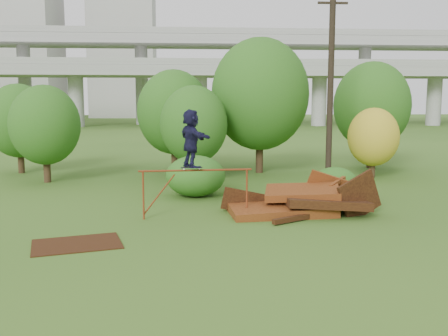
{
  "coord_description": "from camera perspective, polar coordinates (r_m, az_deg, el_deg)",
  "views": [
    {
      "loc": [
        -2.06,
        -14.62,
        3.87
      ],
      "look_at": [
        -0.8,
        2.0,
        1.6
      ],
      "focal_mm": 40.0,
      "sensor_mm": 36.0,
      "label": 1
    }
  ],
  "objects": [
    {
      "name": "building_right",
      "position": [
        117.89,
        -11.39,
        12.54
      ],
      "size": [
        14.0,
        14.0,
        28.0
      ],
      "primitive_type": "cube",
      "color": "#9E9E99",
      "rests_on": "ground"
    },
    {
      "name": "tree_4",
      "position": [
        26.04,
        16.7,
        3.4
      ],
      "size": [
        2.54,
        2.54,
        3.51
      ],
      "color": "black",
      "rests_on": "ground"
    },
    {
      "name": "tree_3",
      "position": [
        26.66,
        4.14,
        8.39
      ],
      "size": [
        5.15,
        5.15,
        7.14
      ],
      "color": "black",
      "rests_on": "ground"
    },
    {
      "name": "shrub_left",
      "position": [
        20.15,
        -3.28,
        -0.92
      ],
      "size": [
        2.41,
        2.23,
        1.67
      ],
      "primitive_type": "ellipsoid",
      "color": "#225617",
      "rests_on": "ground"
    },
    {
      "name": "tree_0",
      "position": [
        24.89,
        -19.78,
        4.64
      ],
      "size": [
        3.26,
        3.26,
        4.59
      ],
      "color": "black",
      "rests_on": "ground"
    },
    {
      "name": "freeway_overpass",
      "position": [
        77.83,
        -2.88,
        12.5
      ],
      "size": [
        160.0,
        15.0,
        13.7
      ],
      "color": "gray",
      "rests_on": "ground"
    },
    {
      "name": "building_left",
      "position": [
        116.16,
        -23.04,
        13.9
      ],
      "size": [
        18.0,
        16.0,
        35.0
      ],
      "primitive_type": "cube",
      "color": "#9E9E99",
      "rests_on": "ground"
    },
    {
      "name": "ground",
      "position": [
        15.26,
        3.59,
        -6.95
      ],
      "size": [
        240.0,
        240.0,
        0.0
      ],
      "primitive_type": "plane",
      "color": "#2D5116",
      "rests_on": "ground"
    },
    {
      "name": "skateboard",
      "position": [
        16.33,
        -3.74,
        0.04
      ],
      "size": [
        0.71,
        0.23,
        0.07
      ],
      "rotation": [
        0.0,
        0.0,
        0.06
      ],
      "color": "black",
      "rests_on": "grind_rail"
    },
    {
      "name": "tree_2",
      "position": [
        24.09,
        -3.47,
        4.98
      ],
      "size": [
        3.25,
        3.25,
        4.59
      ],
      "color": "black",
      "rests_on": "ground"
    },
    {
      "name": "shrub_right",
      "position": [
        20.13,
        12.56,
        -1.69
      ],
      "size": [
        1.78,
        1.63,
        1.26
      ],
      "primitive_type": "ellipsoid",
      "color": "#225617",
      "rests_on": "ground"
    },
    {
      "name": "flat_plate",
      "position": [
        14.2,
        -16.48,
        -8.33
      ],
      "size": [
        2.66,
        2.2,
        0.03
      ],
      "primitive_type": "cube",
      "rotation": [
        0.0,
        0.0,
        0.27
      ],
      "color": "#32190A",
      "rests_on": "ground"
    },
    {
      "name": "scrap_pile",
      "position": [
        17.4,
        8.59,
        -3.93
      ],
      "size": [
        5.53,
        3.03,
        1.87
      ],
      "color": "#441F0C",
      "rests_on": "ground"
    },
    {
      "name": "tree_6",
      "position": [
        28.61,
        -22.39,
        5.0
      ],
      "size": [
        3.4,
        3.4,
        4.75
      ],
      "color": "black",
      "rests_on": "ground"
    },
    {
      "name": "tree_1",
      "position": [
        27.2,
        -5.75,
        6.37
      ],
      "size": [
        3.96,
        3.96,
        5.52
      ],
      "color": "black",
      "rests_on": "ground"
    },
    {
      "name": "grind_rail",
      "position": [
        16.4,
        -3.25,
        -1.45
      ],
      "size": [
        3.71,
        0.28,
        1.62
      ],
      "color": "maroon",
      "rests_on": "ground"
    },
    {
      "name": "tree_5",
      "position": [
        29.71,
        16.54,
        6.85
      ],
      "size": [
        4.3,
        4.3,
        6.05
      ],
      "color": "black",
      "rests_on": "ground"
    },
    {
      "name": "utility_pole",
      "position": [
        24.11,
        12.08,
        9.26
      ],
      "size": [
        1.4,
        0.28,
        9.0
      ],
      "color": "black",
      "rests_on": "ground"
    },
    {
      "name": "skater",
      "position": [
        16.23,
        -3.77,
        3.4
      ],
      "size": [
        1.25,
        1.82,
        1.89
      ],
      "primitive_type": "imported",
      "rotation": [
        0.0,
        0.0,
        2.01
      ],
      "color": "#161533",
      "rests_on": "skateboard"
    }
  ]
}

